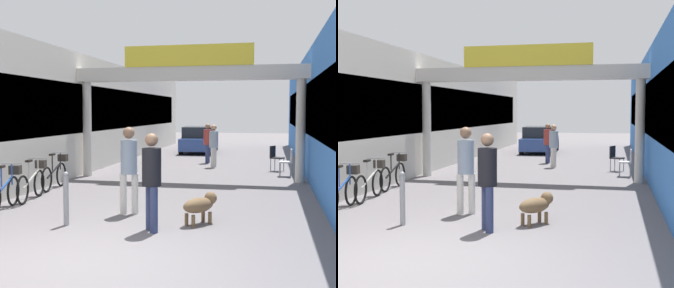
% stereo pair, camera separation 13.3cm
% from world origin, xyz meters
% --- Properties ---
extents(ground_plane, '(80.00, 80.00, 0.00)m').
position_xyz_m(ground_plane, '(0.00, 0.00, 0.00)').
color(ground_plane, slate).
extents(storefront_left, '(3.00, 26.00, 4.00)m').
position_xyz_m(storefront_left, '(-5.09, 11.00, 2.00)').
color(storefront_left, beige).
rests_on(storefront_left, ground_plane).
extents(arcade_sign_gateway, '(7.40, 0.47, 4.12)m').
position_xyz_m(arcade_sign_gateway, '(0.00, 8.15, 2.94)').
color(arcade_sign_gateway, beige).
rests_on(arcade_sign_gateway, ground_plane).
extents(pedestrian_with_dog, '(0.47, 0.47, 1.73)m').
position_xyz_m(pedestrian_with_dog, '(0.46, 1.75, 0.99)').
color(pedestrian_with_dog, navy).
rests_on(pedestrian_with_dog, ground_plane).
extents(pedestrian_companion, '(0.45, 0.45, 1.79)m').
position_xyz_m(pedestrian_companion, '(-0.34, 2.99, 1.03)').
color(pedestrian_companion, silver).
rests_on(pedestrian_companion, ground_plane).
extents(pedestrian_carrying_crate, '(0.40, 0.40, 1.61)m').
position_xyz_m(pedestrian_carrying_crate, '(0.40, 11.37, 0.92)').
color(pedestrian_carrying_crate, silver).
rests_on(pedestrian_carrying_crate, ground_plane).
extents(pedestrian_elderly_walking, '(0.36, 0.39, 1.61)m').
position_xyz_m(pedestrian_elderly_walking, '(-0.01, 12.77, 0.91)').
color(pedestrian_elderly_walking, navy).
rests_on(pedestrian_elderly_walking, ground_plane).
extents(dog_on_leash, '(0.71, 0.79, 0.58)m').
position_xyz_m(dog_on_leash, '(1.23, 2.44, 0.37)').
color(dog_on_leash, brown).
rests_on(dog_on_leash, ground_plane).
extents(bicycle_blue_second, '(0.46, 1.68, 0.98)m').
position_xyz_m(bicycle_blue_second, '(-3.04, 2.83, 0.44)').
color(bicycle_blue_second, black).
rests_on(bicycle_blue_second, ground_plane).
extents(bicycle_silver_third, '(0.46, 1.68, 0.98)m').
position_xyz_m(bicycle_silver_third, '(-3.05, 4.01, 0.44)').
color(bicycle_silver_third, black).
rests_on(bicycle_silver_third, ground_plane).
extents(bicycle_black_farthest, '(0.46, 1.69, 0.98)m').
position_xyz_m(bicycle_black_farthest, '(-3.24, 5.61, 0.44)').
color(bicycle_black_farthest, black).
rests_on(bicycle_black_farthest, ground_plane).
extents(bollard_post_metal, '(0.10, 0.10, 1.00)m').
position_xyz_m(bollard_post_metal, '(-1.20, 1.83, 0.51)').
color(bollard_post_metal, gray).
rests_on(bollard_post_metal, ground_plane).
extents(cafe_chair_aluminium_nearer, '(0.41, 0.41, 0.89)m').
position_xyz_m(cafe_chair_aluminium_nearer, '(3.05, 9.41, 0.54)').
color(cafe_chair_aluminium_nearer, gray).
rests_on(cafe_chair_aluminium_nearer, ground_plane).
extents(cafe_chair_black_farther, '(0.53, 0.53, 0.89)m').
position_xyz_m(cafe_chair_black_farther, '(2.66, 10.74, 0.54)').
color(cafe_chair_black_farther, gray).
rests_on(cafe_chair_black_farther, ground_plane).
extents(parked_car_blue, '(2.05, 4.12, 1.33)m').
position_xyz_m(parked_car_blue, '(-1.09, 17.68, 0.64)').
color(parked_car_blue, '#2D478C').
rests_on(parked_car_blue, ground_plane).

